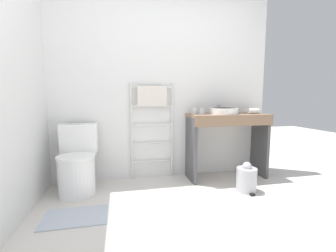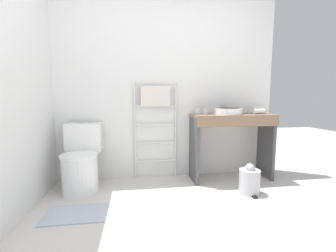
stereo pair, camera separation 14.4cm
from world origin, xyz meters
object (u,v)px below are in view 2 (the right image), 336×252
sink_basin (228,111)px  towel_radiator (156,110)px  cup_near_edge (206,111)px  toilet (81,162)px  cup_near_wall (198,111)px  hair_dryer (259,111)px  trash_bin (249,181)px

sink_basin → towel_radiator: bearing=169.2°
sink_basin → cup_near_edge: same height
toilet → sink_basin: bearing=3.3°
towel_radiator → cup_near_wall: size_ratio=15.62×
sink_basin → hair_dryer: (0.42, -0.01, -0.01)m
toilet → hair_dryer: hair_dryer is taller
cup_near_wall → trash_bin: size_ratio=0.23×
sink_basin → trash_bin: 0.90m
towel_radiator → cup_near_edge: towel_radiator is taller
toilet → towel_radiator: (0.89, 0.28, 0.59)m
toilet → hair_dryer: (2.22, 0.09, 0.57)m
towel_radiator → toilet: bearing=-162.7°
toilet → trash_bin: size_ratio=2.24×
cup_near_wall → trash_bin: bearing=-53.7°
towel_radiator → cup_near_wall: 0.55m
toilet → sink_basin: size_ratio=2.12×
sink_basin → cup_near_edge: bearing=163.6°
sink_basin → toilet: bearing=-176.7°
towel_radiator → hair_dryer: 1.35m
towel_radiator → trash_bin: bearing=-33.6°
cup_near_wall → hair_dryer: size_ratio=0.42×
toilet → sink_basin: 1.89m
cup_near_edge → hair_dryer: 0.70m
hair_dryer → trash_bin: hair_dryer is taller
sink_basin → cup_near_wall: 0.38m
cup_near_wall → cup_near_edge: cup_near_wall is taller
cup_near_wall → trash_bin: cup_near_wall is taller
cup_near_edge → trash_bin: size_ratio=0.23×
towel_radiator → cup_near_wall: bearing=-6.5°
sink_basin → hair_dryer: sink_basin is taller
sink_basin → cup_near_wall: (-0.36, 0.11, -0.00)m
towel_radiator → trash_bin: size_ratio=3.66×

